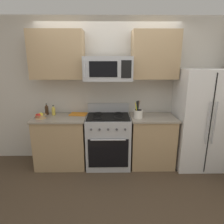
# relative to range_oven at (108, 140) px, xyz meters

# --- Properties ---
(ground_plane) EXTENTS (16.00, 16.00, 0.00)m
(ground_plane) POSITION_rel_range_oven_xyz_m (0.00, -0.61, -0.47)
(ground_plane) COLOR #473828
(wall_back) EXTENTS (8.00, 0.10, 2.60)m
(wall_back) POSITION_rel_range_oven_xyz_m (0.00, 0.37, 0.83)
(wall_back) COLOR beige
(wall_back) RESTS_ON ground
(counter_left) EXTENTS (0.90, 0.60, 0.91)m
(counter_left) POSITION_rel_range_oven_xyz_m (-0.84, -0.00, -0.02)
(counter_left) COLOR tan
(counter_left) RESTS_ON ground
(range_oven) EXTENTS (0.76, 0.65, 1.09)m
(range_oven) POSITION_rel_range_oven_xyz_m (0.00, 0.00, 0.00)
(range_oven) COLOR #B2B5BA
(range_oven) RESTS_ON ground
(counter_right) EXTENTS (0.79, 0.60, 0.91)m
(counter_right) POSITION_rel_range_oven_xyz_m (0.78, -0.00, -0.02)
(counter_right) COLOR tan
(counter_right) RESTS_ON ground
(refrigerator) EXTENTS (0.84, 0.71, 1.73)m
(refrigerator) POSITION_rel_range_oven_xyz_m (1.62, -0.02, 0.39)
(refrigerator) COLOR silver
(refrigerator) RESTS_ON ground
(microwave) EXTENTS (0.79, 0.44, 0.39)m
(microwave) POSITION_rel_range_oven_xyz_m (-0.00, 0.03, 1.26)
(microwave) COLOR #B2B5BA
(upper_cabinets_left) EXTENTS (0.89, 0.34, 0.78)m
(upper_cabinets_left) POSITION_rel_range_oven_xyz_m (-0.85, 0.15, 1.47)
(upper_cabinets_left) COLOR tan
(upper_cabinets_right) EXTENTS (0.78, 0.34, 0.78)m
(upper_cabinets_right) POSITION_rel_range_oven_xyz_m (0.79, 0.15, 1.47)
(upper_cabinets_right) COLOR tan
(utensil_crock) EXTENTS (0.15, 0.15, 0.30)m
(utensil_crock) POSITION_rel_range_oven_xyz_m (0.51, -0.06, 0.52)
(utensil_crock) COLOR white
(utensil_crock) RESTS_ON counter_right
(fruit_basket) EXTENTS (0.19, 0.19, 0.10)m
(fruit_basket) POSITION_rel_range_oven_xyz_m (-1.15, -0.07, 0.48)
(fruit_basket) COLOR tan
(fruit_basket) RESTS_ON counter_left
(apple_loose) EXTENTS (0.07, 0.07, 0.07)m
(apple_loose) POSITION_rel_range_oven_xyz_m (-1.21, -0.05, 0.47)
(apple_loose) COLOR red
(apple_loose) RESTS_ON counter_left
(cutting_board) EXTENTS (0.33, 0.25, 0.02)m
(cutting_board) POSITION_rel_range_oven_xyz_m (-0.54, 0.16, 0.44)
(cutting_board) COLOR orange
(cutting_board) RESTS_ON counter_left
(bottle_soy) EXTENTS (0.06, 0.06, 0.20)m
(bottle_soy) POSITION_rel_range_oven_xyz_m (-1.11, 0.16, 0.53)
(bottle_soy) COLOR #382314
(bottle_soy) RESTS_ON counter_left
(bottle_oil) EXTENTS (0.06, 0.06, 0.18)m
(bottle_oil) POSITION_rel_range_oven_xyz_m (-0.98, 0.13, 0.52)
(bottle_oil) COLOR gold
(bottle_oil) RESTS_ON counter_left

